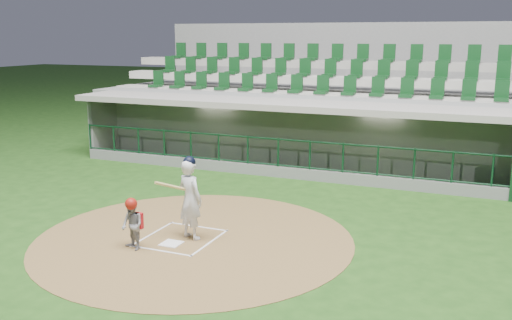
{
  "coord_description": "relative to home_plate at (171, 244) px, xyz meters",
  "views": [
    {
      "loc": [
        6.35,
        -10.93,
        4.53
      ],
      "look_at": [
        0.64,
        2.6,
        1.3
      ],
      "focal_mm": 40.0,
      "sensor_mm": 36.0,
      "label": 1
    }
  ],
  "objects": [
    {
      "name": "seating_deck",
      "position": [
        0.0,
        11.61,
        1.4
      ],
      "size": [
        17.0,
        6.72,
        5.15
      ],
      "color": "gray",
      "rests_on": "ground"
    },
    {
      "name": "home_plate",
      "position": [
        0.0,
        0.0,
        0.0
      ],
      "size": [
        0.43,
        0.43,
        0.02
      ],
      "primitive_type": "cube",
      "color": "white",
      "rests_on": "dirt_circle"
    },
    {
      "name": "ground",
      "position": [
        0.0,
        0.7,
        -0.02
      ],
      "size": [
        120.0,
        120.0,
        0.0
      ],
      "primitive_type": "plane",
      "color": "#1B4112",
      "rests_on": "ground"
    },
    {
      "name": "dirt_circle",
      "position": [
        0.3,
        0.5,
        -0.02
      ],
      "size": [
        7.2,
        7.2,
        0.01
      ],
      "primitive_type": "cylinder",
      "color": "brown",
      "rests_on": "ground"
    },
    {
      "name": "batter_box_chalk",
      "position": [
        0.0,
        0.4,
        -0.0
      ],
      "size": [
        1.55,
        1.8,
        0.01
      ],
      "color": "white",
      "rests_on": "ground"
    },
    {
      "name": "dugout_structure",
      "position": [
        0.12,
        8.52,
        0.94
      ],
      "size": [
        16.4,
        3.7,
        3.0
      ],
      "color": "slate",
      "rests_on": "ground"
    },
    {
      "name": "catcher",
      "position": [
        -0.6,
        -0.58,
        0.56
      ],
      "size": [
        0.64,
        0.58,
        1.15
      ],
      "color": "gray",
      "rests_on": "dirt_circle"
    },
    {
      "name": "batter",
      "position": [
        0.21,
        0.51,
        0.94
      ],
      "size": [
        0.93,
        0.96,
        1.91
      ],
      "color": "silver",
      "rests_on": "dirt_circle"
    }
  ]
}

